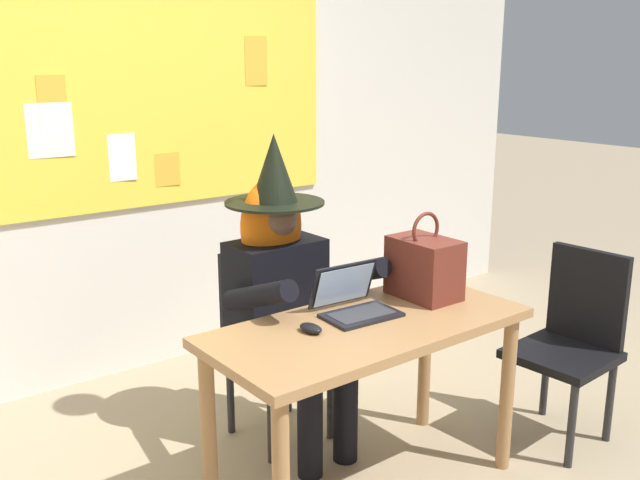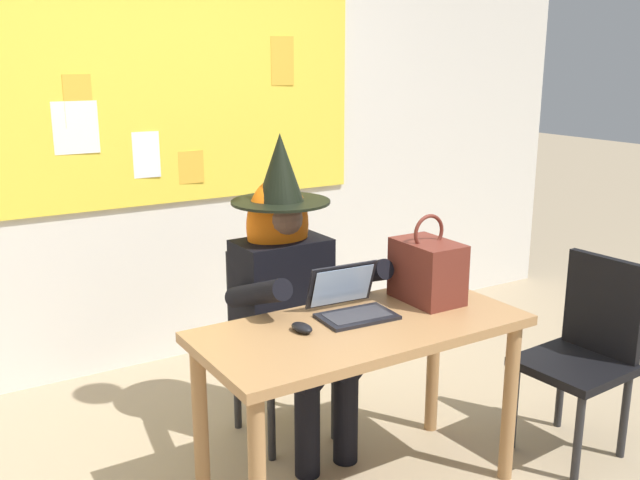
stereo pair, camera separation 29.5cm
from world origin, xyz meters
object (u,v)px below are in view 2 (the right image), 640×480
person_costumed (288,280)px  handbag (427,270)px  chair_at_desk (276,331)px  desk_main (362,350)px  computer_mouse (302,328)px  chair_extra_corner (586,346)px  laptop (351,304)px

person_costumed → handbag: person_costumed is taller
chair_at_desk → handbag: (0.43, -0.58, 0.39)m
desk_main → handbag: 0.47m
handbag → desk_main: bearing=-167.4°
person_costumed → computer_mouse: 0.54m
chair_at_desk → chair_extra_corner: (1.10, -0.89, 0.01)m
handbag → chair_extra_corner: handbag is taller
person_costumed → computer_mouse: person_costumed is taller
desk_main → chair_extra_corner: chair_extra_corner is taller
laptop → handbag: 0.38m
handbag → chair_extra_corner: size_ratio=0.42×
desk_main → person_costumed: bearing=93.2°
desk_main → person_costumed: 0.56m
person_costumed → handbag: (0.42, -0.46, 0.10)m
computer_mouse → handbag: size_ratio=0.28×
computer_mouse → chair_at_desk: bearing=63.2°
desk_main → person_costumed: (-0.03, 0.54, 0.15)m
chair_at_desk → laptop: laptop is taller
person_costumed → laptop: size_ratio=4.55×
chair_at_desk → chair_extra_corner: chair_extra_corner is taller
laptop → computer_mouse: (-0.26, -0.06, -0.03)m
handbag → laptop: bearing=176.7°
chair_at_desk → person_costumed: 0.31m
chair_at_desk → chair_extra_corner: size_ratio=0.99×
laptop → chair_extra_corner: laptop is taller
handbag → person_costumed: bearing=133.0°
laptop → computer_mouse: size_ratio=3.04×
desk_main → laptop: size_ratio=4.15×
chair_at_desk → computer_mouse: size_ratio=8.54×
computer_mouse → desk_main: bearing=-19.4°
handbag → computer_mouse: bearing=-176.5°
desk_main → computer_mouse: bearing=168.7°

